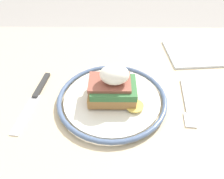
% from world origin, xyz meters
% --- Properties ---
extents(dining_table, '(0.89, 0.65, 0.76)m').
position_xyz_m(dining_table, '(0.00, 0.00, 0.61)').
color(dining_table, '#C6B28E').
rests_on(dining_table, ground_plane).
extents(plate, '(0.24, 0.24, 0.02)m').
position_xyz_m(plate, '(-0.02, 0.03, 0.77)').
color(plate, silver).
rests_on(plate, dining_table).
extents(sandwich, '(0.11, 0.09, 0.08)m').
position_xyz_m(sandwich, '(-0.02, 0.03, 0.81)').
color(sandwich, '#9E703D').
rests_on(sandwich, plate).
extents(fork, '(0.03, 0.14, 0.00)m').
position_xyz_m(fork, '(-0.18, 0.04, 0.76)').
color(fork, silver).
rests_on(fork, dining_table).
extents(knife, '(0.04, 0.19, 0.01)m').
position_xyz_m(knife, '(0.15, 0.01, 0.76)').
color(knife, '#2D2D2D').
rests_on(knife, dining_table).
extents(napkin, '(0.15, 0.15, 0.01)m').
position_xyz_m(napkin, '(-0.24, -0.16, 0.76)').
color(napkin, silver).
rests_on(napkin, dining_table).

